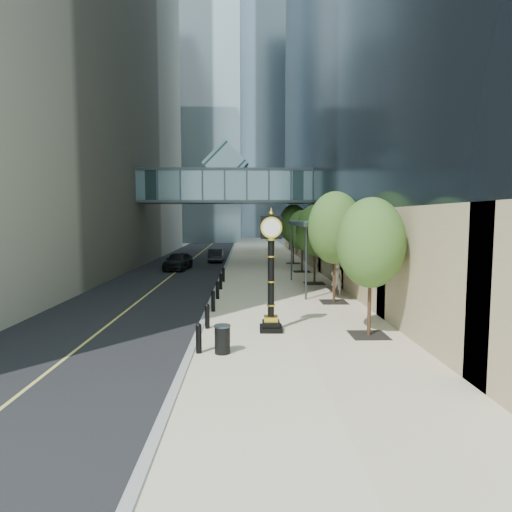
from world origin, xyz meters
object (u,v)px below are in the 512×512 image
(pedestrian, at_px, (337,279))
(trash_bin, at_px, (222,340))
(car_far, at_px, (216,255))
(street_clock, at_px, (271,280))
(car_near, at_px, (178,261))

(pedestrian, bearing_deg, trash_bin, 54.60)
(trash_bin, bearing_deg, car_far, 94.31)
(trash_bin, relative_size, car_far, 0.22)
(trash_bin, height_order, pedestrian, pedestrian)
(car_far, bearing_deg, street_clock, 98.16)
(trash_bin, relative_size, car_near, 0.19)
(street_clock, relative_size, trash_bin, 5.31)
(street_clock, relative_size, car_far, 1.18)
(pedestrian, bearing_deg, car_near, -54.74)
(pedestrian, distance_m, car_far, 21.56)
(trash_bin, xyz_separation_m, pedestrian, (6.06, 10.47, 0.52))
(trash_bin, bearing_deg, street_clock, 57.51)
(street_clock, height_order, pedestrian, street_clock)
(street_clock, distance_m, pedestrian, 8.85)
(pedestrian, relative_size, car_far, 0.48)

